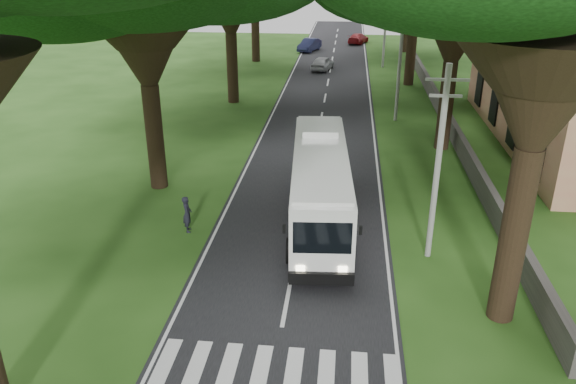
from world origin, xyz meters
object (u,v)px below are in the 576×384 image
Objects in this scene: pole_far at (385,27)px; distant_car_b at (309,45)px; pole_mid at (400,64)px; distant_car_a at (323,63)px; coach_bus at (320,183)px; distant_car_c at (358,38)px; pedestrian at (187,214)px; pole_near at (438,162)px.

distant_car_b is (-8.50, 9.09, -3.41)m from pole_far.
pole_far is at bearing 90.00° from pole_mid.
pole_far is 7.52m from distant_car_a.
coach_bus is 52.79m from distant_car_c.
pole_near is at bearing -112.73° from pedestrian.
pole_far is 0.67× the size of coach_bus.
distant_car_a is 18.26m from distant_car_c.
pole_mid is at bearing -46.00° from pedestrian.
distant_car_a is at bearing 95.84° from distant_car_c.
pole_far is 4.69× the size of pedestrian.
pole_mid is 30.50m from distant_car_b.
pole_near reaches higher than distant_car_b.
distant_car_c is at bearing 99.09° from pole_far.
coach_bus is at bearing -105.37° from pole_mid.
pole_mid is (0.00, 20.00, 0.00)m from pole_near.
pole_near reaches higher than coach_bus.
distant_car_a is at bearing 99.47° from pole_near.
distant_car_b is 48.04m from pedestrian.
distant_car_c is 55.12m from pedestrian.
pedestrian is (-10.56, 1.09, -3.33)m from pole_near.
pole_mid reaches higher than coach_bus.
distant_car_a is 0.92× the size of distant_car_b.
pole_mid reaches higher than distant_car_a.
pole_near is 20.00m from pole_mid.
coach_bus reaches higher than distant_car_c.
pole_far is 1.94× the size of distant_car_a.
pole_mid is 1.79× the size of distant_car_c.
pole_near is 0.67× the size of coach_bus.
distant_car_b reaches higher than distant_car_a.
distant_car_b is at bearing 133.08° from pole_far.
pedestrian is at bearing 96.73° from distant_car_a.
pole_mid is at bearing 122.88° from distant_car_a.
pedestrian is at bearing 174.09° from pole_near.
distant_car_a is at bearing -160.43° from pole_far.
pole_near reaches higher than pedestrian.
distant_car_a is at bearing 88.78° from coach_bus.
distant_car_a is 0.92× the size of distant_car_c.
pole_far is 12.90m from distant_car_b.
pole_mid is 1.94× the size of distant_car_a.
distant_car_b is at bearing 90.85° from coach_bus.
pole_mid is 1.79× the size of distant_car_b.
pole_mid reaches higher than pedestrian.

